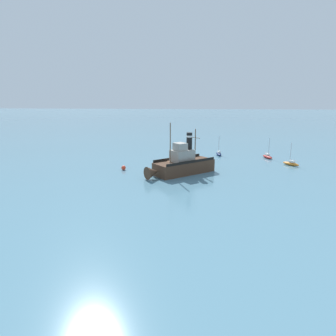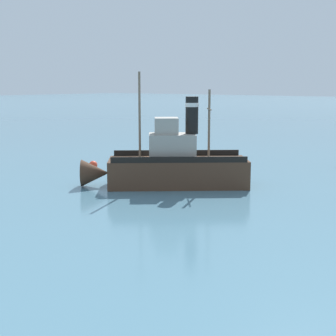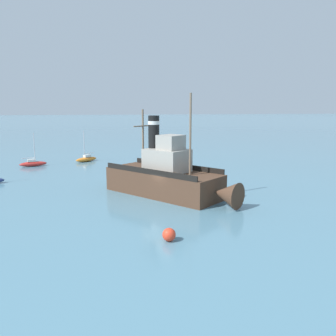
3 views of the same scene
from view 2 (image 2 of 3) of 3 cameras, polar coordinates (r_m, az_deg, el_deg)
ground_plane at (r=46.59m, az=-0.61°, el=-1.66°), size 600.00×600.00×0.00m
old_tugboat at (r=44.90m, az=0.31°, el=0.29°), size 13.13×11.94×9.90m
mooring_buoy at (r=54.43m, az=-8.29°, el=0.33°), size 0.89×0.89×0.89m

